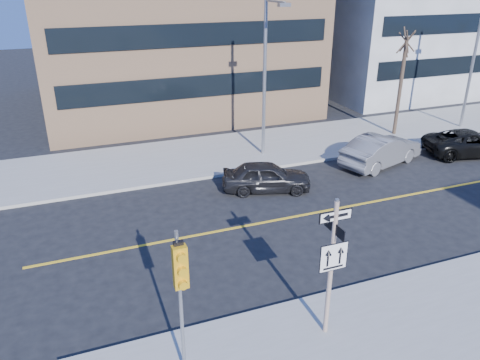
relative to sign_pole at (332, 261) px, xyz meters
name	(u,v)px	position (x,y,z in m)	size (l,w,h in m)	color
ground	(285,284)	(0.00, 2.51, -2.44)	(120.00, 120.00, 0.00)	black
far_sidewalk	(449,123)	(18.00, 14.51, -2.36)	(66.00, 6.00, 0.15)	gray
road_centerline	(473,183)	(12.00, 6.51, -2.43)	(40.00, 0.14, 0.01)	gold
sign_pole	(332,261)	(0.00, 0.00, 0.00)	(0.92, 0.92, 4.06)	silver
traffic_signal	(181,278)	(-4.00, -0.15, 0.59)	(0.32, 0.45, 4.00)	gray
parked_car_a	(266,177)	(2.34, 9.31, -1.75)	(4.05, 1.63, 1.38)	black
parked_car_b	(381,150)	(9.22, 10.10, -1.63)	(4.91, 1.71, 1.62)	slate
parked_car_c	(471,143)	(14.76, 9.57, -1.74)	(5.01, 2.31, 1.39)	black
streetlight_a	(267,70)	(4.00, 13.27, 2.32)	(0.55, 2.25, 8.00)	gray
streetlight_b	(478,54)	(18.00, 13.27, 2.32)	(0.55, 2.25, 8.00)	gray
street_tree_west	(406,44)	(13.00, 13.81, 3.09)	(1.80, 1.80, 6.35)	#372D20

